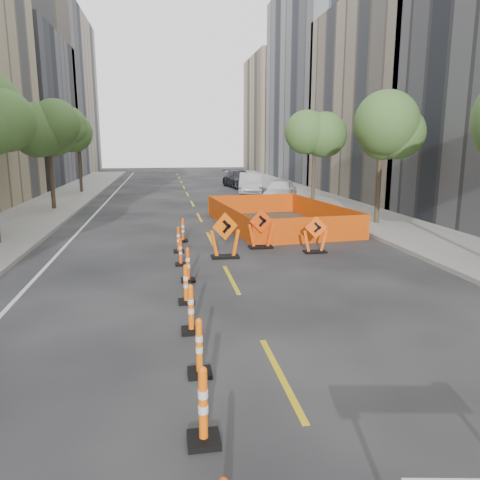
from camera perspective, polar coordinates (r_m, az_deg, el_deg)
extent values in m
plane|color=black|center=(10.30, 2.17, -11.05)|extent=(140.00, 140.00, 0.00)
cube|color=gray|center=(24.25, 17.54, 1.90)|extent=(4.00, 90.00, 0.15)
cube|color=gray|center=(66.90, -23.32, 15.98)|extent=(12.00, 20.00, 20.00)
cube|color=gray|center=(38.25, 21.11, 15.50)|extent=(12.00, 16.00, 14.00)
cube|color=gray|center=(53.33, 12.06, 17.96)|extent=(12.00, 18.00, 20.00)
cube|color=tan|center=(70.60, 6.40, 14.92)|extent=(12.00, 14.00, 16.00)
cylinder|color=#382B1E|center=(30.10, -21.91, 6.30)|extent=(0.24, 0.24, 3.15)
sphere|color=#40682C|center=(30.01, -22.35, 11.95)|extent=(2.80, 2.80, 2.80)
cylinder|color=#382B1E|center=(39.90, -18.88, 7.65)|extent=(0.24, 0.24, 3.15)
sphere|color=#40682C|center=(39.83, -19.17, 11.91)|extent=(2.80, 2.80, 2.80)
cylinder|color=#382B1E|center=(23.79, 16.47, 5.44)|extent=(0.24, 0.24, 3.15)
sphere|color=#40682C|center=(23.68, 16.89, 12.61)|extent=(2.80, 2.80, 2.80)
cylinder|color=#382B1E|center=(33.05, 8.92, 7.41)|extent=(0.24, 0.24, 3.15)
sphere|color=#40682C|center=(32.96, 9.09, 12.57)|extent=(2.80, 2.80, 2.80)
imported|color=white|center=(31.95, 4.92, 5.99)|extent=(3.65, 5.14, 1.62)
imported|color=#A5A4AA|center=(37.53, 1.31, 6.91)|extent=(2.70, 5.28, 1.66)
imported|color=black|center=(43.20, -0.09, 7.46)|extent=(2.90, 5.55, 1.54)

